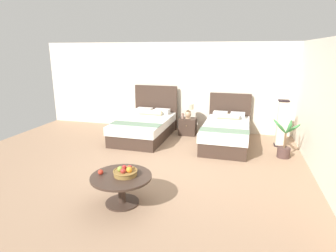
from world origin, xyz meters
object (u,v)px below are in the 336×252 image
(bed_near_corner, at_px, (226,132))
(potted_palm, at_px, (284,146))
(nightstand, at_px, (188,126))
(fruit_bowl, at_px, (125,172))
(vase, at_px, (183,116))
(table_lamp, at_px, (188,109))
(floor_lamp_corner, at_px, (282,123))
(bed_near_window, at_px, (145,126))
(loose_apple, at_px, (101,172))
(coffee_table, at_px, (121,183))

(bed_near_corner, bearing_deg, potted_palm, -25.39)
(nightstand, xyz_separation_m, fruit_bowl, (-0.21, -3.96, 0.29))
(vase, xyz_separation_m, potted_palm, (2.58, -1.16, -0.28))
(table_lamp, bearing_deg, vase, -157.07)
(nightstand, xyz_separation_m, floor_lamp_corner, (2.44, -0.37, 0.35))
(bed_near_window, xyz_separation_m, potted_palm, (3.53, -0.64, -0.04))
(loose_apple, distance_m, floor_lamp_corner, 4.76)
(table_lamp, relative_size, floor_lamp_corner, 0.36)
(nightstand, bearing_deg, bed_near_corner, -27.25)
(loose_apple, bearing_deg, vase, 83.55)
(vase, relative_size, fruit_bowl, 0.39)
(vase, height_order, coffee_table, vase)
(nightstand, relative_size, loose_apple, 5.66)
(nightstand, xyz_separation_m, coffee_table, (-0.27, -3.99, 0.12))
(bed_near_window, relative_size, coffee_table, 2.31)
(bed_near_corner, relative_size, coffee_table, 2.35)
(coffee_table, xyz_separation_m, loose_apple, (-0.32, -0.04, 0.16))
(bed_near_window, distance_m, table_lamp, 1.31)
(bed_near_corner, distance_m, loose_apple, 3.86)
(loose_apple, relative_size, floor_lamp_corner, 0.07)
(loose_apple, xyz_separation_m, floor_lamp_corner, (3.03, 3.66, 0.07))
(bed_near_window, distance_m, floor_lamp_corner, 3.55)
(bed_near_window, xyz_separation_m, vase, (0.95, 0.52, 0.24))
(nightstand, distance_m, table_lamp, 0.51)
(coffee_table, bearing_deg, vase, 88.11)
(fruit_bowl, bearing_deg, table_lamp, 86.97)
(bed_near_corner, distance_m, table_lamp, 1.33)
(nightstand, height_order, floor_lamp_corner, floor_lamp_corner)
(bed_near_corner, distance_m, potted_palm, 1.47)
(loose_apple, bearing_deg, coffee_table, 7.83)
(potted_palm, bearing_deg, loose_apple, -136.97)
(coffee_table, height_order, floor_lamp_corner, floor_lamp_corner)
(floor_lamp_corner, bearing_deg, potted_palm, -90.20)
(vase, xyz_separation_m, floor_lamp_corner, (2.58, -0.33, 0.03))
(table_lamp, xyz_separation_m, floor_lamp_corner, (2.44, -0.39, -0.16))
(table_lamp, relative_size, coffee_table, 0.44)
(coffee_table, bearing_deg, nightstand, 86.10)
(bed_near_corner, relative_size, vase, 15.03)
(fruit_bowl, height_order, floor_lamp_corner, floor_lamp_corner)
(coffee_table, distance_m, loose_apple, 0.36)
(vase, bearing_deg, bed_near_window, -151.07)
(bed_near_corner, bearing_deg, coffee_table, -112.07)
(bed_near_window, height_order, loose_apple, bed_near_window)
(table_lamp, bearing_deg, bed_near_corner, -28.06)
(coffee_table, bearing_deg, floor_lamp_corner, 53.16)
(bed_near_corner, bearing_deg, table_lamp, 151.94)
(bed_near_window, relative_size, table_lamp, 5.20)
(potted_palm, bearing_deg, nightstand, 153.75)
(nightstand, relative_size, floor_lamp_corner, 0.41)
(bed_near_corner, height_order, loose_apple, bed_near_corner)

